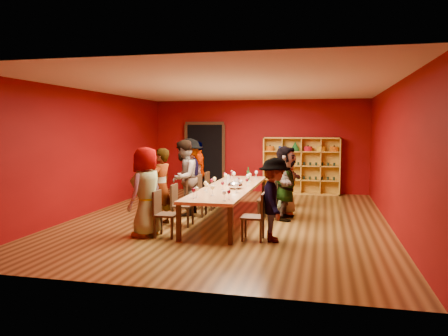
{
  "coord_description": "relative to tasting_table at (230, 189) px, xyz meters",
  "views": [
    {
      "loc": [
        2.1,
        -9.7,
        2.09
      ],
      "look_at": [
        -0.2,
        0.28,
        1.15
      ],
      "focal_mm": 35.0,
      "sensor_mm": 36.0,
      "label": 1
    }
  ],
  "objects": [
    {
      "name": "person_right_2",
      "position": [
        1.26,
        0.24,
        0.14
      ],
      "size": [
        0.57,
        1.59,
        1.69
      ],
      "primitive_type": "imported",
      "rotation": [
        0.0,
        0.0,
        1.49
      ],
      "color": "#C58492",
      "rests_on": "ground"
    },
    {
      "name": "wine_glass_13",
      "position": [
        0.31,
        1.86,
        0.2
      ],
      "size": [
        0.08,
        0.08,
        0.21
      ],
      "color": "silver",
      "rests_on": "tasting_table"
    },
    {
      "name": "chair_person_left_2",
      "position": [
        -0.91,
        0.18,
        -0.2
      ],
      "size": [
        0.42,
        0.42,
        0.89
      ],
      "color": "black",
      "rests_on": "ground"
    },
    {
      "name": "chair_person_right_0",
      "position": [
        0.91,
        -1.76,
        -0.2
      ],
      "size": [
        0.42,
        0.42,
        0.89
      ],
      "color": "black",
      "rests_on": "ground"
    },
    {
      "name": "wine_glass_5",
      "position": [
        -0.31,
        -1.81,
        0.2
      ],
      "size": [
        0.08,
        0.08,
        0.2
      ],
      "color": "silver",
      "rests_on": "tasting_table"
    },
    {
      "name": "wine_glass_14",
      "position": [
        0.36,
        -1.73,
        0.18
      ],
      "size": [
        0.07,
        0.07,
        0.18
      ],
      "color": "silver",
      "rests_on": "tasting_table"
    },
    {
      "name": "wine_glass_19",
      "position": [
        0.29,
        1.04,
        0.21
      ],
      "size": [
        0.09,
        0.09,
        0.22
      ],
      "color": "silver",
      "rests_on": "tasting_table"
    },
    {
      "name": "wine_glass_22",
      "position": [
        0.37,
        0.17,
        0.19
      ],
      "size": [
        0.08,
        0.08,
        0.19
      ],
      "color": "silver",
      "rests_on": "tasting_table"
    },
    {
      "name": "wine_glass_6",
      "position": [
        -0.05,
        -0.5,
        0.18
      ],
      "size": [
        0.07,
        0.07,
        0.18
      ],
      "color": "silver",
      "rests_on": "tasting_table"
    },
    {
      "name": "wine_glass_20",
      "position": [
        0.31,
        -1.92,
        0.19
      ],
      "size": [
        0.08,
        0.08,
        0.19
      ],
      "color": "silver",
      "rests_on": "tasting_table"
    },
    {
      "name": "person_left_0",
      "position": [
        -1.24,
        -1.9,
        0.16
      ],
      "size": [
        0.65,
        0.93,
        1.73
      ],
      "primitive_type": "imported",
      "rotation": [
        0.0,
        0.0,
        -1.81
      ],
      "color": "pink",
      "rests_on": "ground"
    },
    {
      "name": "person_left_4",
      "position": [
        -1.29,
        1.8,
        0.17
      ],
      "size": [
        0.77,
        1.11,
        1.73
      ],
      "primitive_type": "imported",
      "rotation": [
        0.0,
        0.0,
        -1.24
      ],
      "color": "beige",
      "rests_on": "ground"
    },
    {
      "name": "wine_glass_2",
      "position": [
        0.29,
        -0.11,
        0.18
      ],
      "size": [
        0.07,
        0.07,
        0.18
      ],
      "color": "silver",
      "rests_on": "tasting_table"
    },
    {
      "name": "wine_glass_3",
      "position": [
        -0.36,
        1.95,
        0.19
      ],
      "size": [
        0.07,
        0.07,
        0.19
      ],
      "color": "silver",
      "rests_on": "tasting_table"
    },
    {
      "name": "person_right_3",
      "position": [
        1.2,
        0.76,
        0.08
      ],
      "size": [
        0.48,
        0.79,
        1.55
      ],
      "primitive_type": "imported",
      "rotation": [
        0.0,
        0.0,
        1.67
      ],
      "color": "#15163B",
      "rests_on": "ground"
    },
    {
      "name": "chair_person_left_0",
      "position": [
        -0.91,
        -1.9,
        -0.2
      ],
      "size": [
        0.42,
        0.42,
        0.89
      ],
      "color": "black",
      "rests_on": "ground"
    },
    {
      "name": "spittoon_bowl",
      "position": [
        0.19,
        -0.33,
        0.13
      ],
      "size": [
        0.33,
        0.33,
        0.18
      ],
      "primitive_type": "ellipsoid",
      "color": "silver",
      "rests_on": "tasting_table"
    },
    {
      "name": "wine_glass_17",
      "position": [
        0.29,
        0.78,
        0.21
      ],
      "size": [
        0.09,
        0.09,
        0.22
      ],
      "color": "silver",
      "rests_on": "tasting_table"
    },
    {
      "name": "person_right_4",
      "position": [
        1.21,
        1.89,
        0.08
      ],
      "size": [
        0.51,
        0.63,
        1.55
      ],
      "primitive_type": "imported",
      "rotation": [
        0.0,
        0.0,
        1.76
      ],
      "color": "#141637",
      "rests_on": "ground"
    },
    {
      "name": "chair_person_right_4",
      "position": [
        0.91,
        1.89,
        -0.2
      ],
      "size": [
        0.42,
        0.42,
        0.89
      ],
      "color": "black",
      "rests_on": "ground"
    },
    {
      "name": "wine_glass_0",
      "position": [
        0.35,
        -0.9,
        0.21
      ],
      "size": [
        0.09,
        0.09,
        0.22
      ],
      "color": "silver",
      "rests_on": "tasting_table"
    },
    {
      "name": "wine_glass_9",
      "position": [
        -0.29,
        -1.66,
        0.2
      ],
      "size": [
        0.08,
        0.08,
        0.21
      ],
      "color": "silver",
      "rests_on": "tasting_table"
    },
    {
      "name": "chair_person_right_2",
      "position": [
        0.91,
        0.24,
        -0.2
      ],
      "size": [
        0.42,
        0.42,
        0.89
      ],
      "color": "black",
      "rests_on": "ground"
    },
    {
      "name": "person_left_1",
      "position": [
        -1.32,
        -0.92,
        0.13
      ],
      "size": [
        0.58,
        0.69,
        1.66
      ],
      "primitive_type": "imported",
      "rotation": [
        0.0,
        0.0,
        -1.82
      ],
      "color": "#BF8085",
      "rests_on": "ground"
    },
    {
      "name": "wine_glass_12",
      "position": [
        0.11,
        0.44,
        0.18
      ],
      "size": [
        0.07,
        0.07,
        0.18
      ],
      "color": "silver",
      "rests_on": "tasting_table"
    },
    {
      "name": "wine_glass_23",
      "position": [
        -0.29,
        0.84,
        0.21
      ],
      "size": [
        0.09,
        0.09,
        0.21
      ],
      "color": "silver",
      "rests_on": "tasting_table"
    },
    {
      "name": "wine_bottle",
      "position": [
        0.18,
        1.46,
        0.18
      ],
      "size": [
        0.11,
        0.11,
        0.33
      ],
      "color": "#153A1B",
      "rests_on": "tasting_table"
    },
    {
      "name": "carafe_a",
      "position": [
        -0.1,
        0.31,
        0.16
      ],
      "size": [
        0.11,
        0.11,
        0.24
      ],
      "color": "silver",
      "rests_on": "tasting_table"
    },
    {
      "name": "wine_glass_18",
      "position": [
        0.34,
        1.8,
        0.2
      ],
      "size": [
        0.08,
        0.08,
        0.21
      ],
      "color": "silver",
      "rests_on": "tasting_table"
    },
    {
      "name": "wine_glass_10",
      "position": [
        -0.37,
        -0.73,
        0.2
      ],
      "size": [
        0.08,
        0.08,
        0.21
      ],
      "color": "silver",
      "rests_on": "tasting_table"
    },
    {
      "name": "wine_glass_11",
      "position": [
        -0.05,
        -1.38,
        0.21
      ],
      "size": [
        0.09,
        0.09,
        0.21
      ],
      "color": "silver",
      "rests_on": "tasting_table"
    },
    {
      "name": "chair_person_left_3",
      "position": [
        -0.91,
        1.03,
        -0.2
      ],
      "size": [
        0.42,
        0.42,
        0.89
      ],
      "color": "black",
      "rests_on": "ground"
    },
    {
      "name": "wine_glass_1",
      "position": [
        -0.16,
        1.25,
        0.21
      ],
      "size": [
        0.09,
        0.09,
        0.22
      ],
      "color": "silver",
      "rests_on": "tasting_table"
    },
    {
      "name": "person_right_0",
      "position": [
        1.22,
        -1.76,
        0.08
      ],
      "size": [
        0.58,
        1.06,
        1.55
      ],
      "primitive_type": "imported",
      "rotation": [
        0.0,
        0.0,
        1.75
      ],
      "color": "tan",
      "rests_on": "ground"
    },
    {
      "name": "doorway",
      "position": [
        -1.8,
        4.43,
        0.42
      ],
      "size": [
        1.4,
        0.17,
        2.3
      ],
      "color": "black",
      "rests_on": "ground"
    },
    {
      "name": "person_left_2",
      "position": [
        -1.16,
        0.18,
        0.21
      ],
      "size": [
        0.53,
        0.9,
        1.81
      ],
      "primitive_type": "imported",
      "rotation": [
        0.0,
        0.0,
        -1.62
      ],
      "color": "#5F8CC3",
      "rests_on": "ground"
    },
    {
      "name": "chair_person_left_1",
      "position": [
        -0.91,
        -0.92,
        -0.2
      ],
      "size": [
        0.42,
        0.42,
        0.89
      ],
      "color": "black",
      "rests_on": "ground"
    },
    {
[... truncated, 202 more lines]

